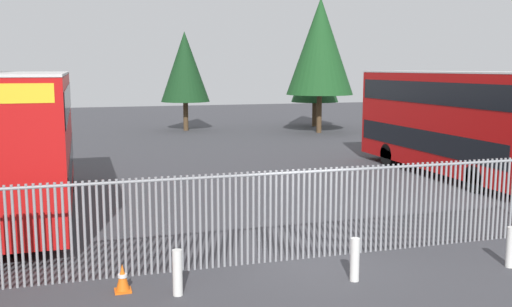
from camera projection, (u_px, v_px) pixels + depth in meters
ground_plane at (225, 192)px, 21.56m from camera, size 100.00×100.00×0.00m
palisade_fence at (273, 213)px, 13.58m from camera, size 16.18×0.14×2.35m
double_decker_bus_near_gate at (449, 119)px, 24.48m from camera, size 2.54×10.81×4.42m
double_decker_bus_behind_fence_left at (27, 137)px, 18.03m from camera, size 2.54×10.81×4.42m
bollard_near_left at (177, 273)px, 11.66m from camera, size 0.20×0.20×0.95m
bollard_center_front at (355, 260)px, 12.45m from camera, size 0.20×0.20×0.95m
bollard_near_right at (511, 247)px, 13.31m from camera, size 0.20×0.20×0.95m
traffic_cone_by_gate at (123, 278)px, 11.87m from camera, size 0.34×0.34×0.59m
tree_tall_back at (315, 68)px, 45.15m from camera, size 3.68×3.68×7.18m
tree_short_side at (185, 67)px, 42.00m from camera, size 3.54×3.54×7.18m
tree_mid_row at (320, 47)px, 40.34m from camera, size 4.68×4.68×9.39m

